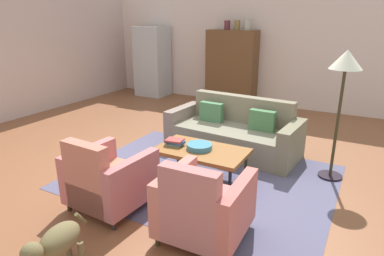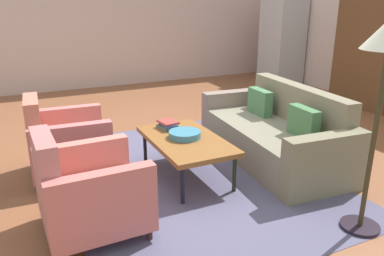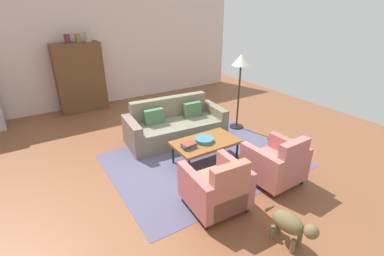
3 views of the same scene
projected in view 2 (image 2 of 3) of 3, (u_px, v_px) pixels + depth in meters
The scene contains 11 objects.
ground_plane at pixel (183, 155), 4.74m from camera, with size 10.32×10.32×0.00m, color brown.
wall_left at pixel (97, 20), 7.96m from camera, with size 0.12×8.41×2.80m, color beige.
area_rug at pixel (190, 174), 4.20m from camera, with size 3.40×2.60×0.01m, color #55526F.
couch at pixel (277, 135), 4.56m from camera, with size 2.16×1.06×0.86m.
coffee_table at pixel (186, 142), 4.05m from camera, with size 1.20×0.70×0.43m.
armchair_left at pixel (63, 145), 4.11m from camera, with size 0.84×0.84×0.88m.
armchair_right at pixel (85, 194), 3.08m from camera, with size 0.82×0.82×0.88m.
fruit_bowl at pixel (185, 134), 4.05m from camera, with size 0.34×0.34×0.07m, color teal.
book_stack at pixel (168, 125), 4.34m from camera, with size 0.26×0.22×0.09m.
cabinet at pixel (371, 55), 6.62m from camera, with size 1.20×0.51×1.80m.
refrigerator at pixel (282, 41), 8.52m from camera, with size 0.80×0.73×1.85m.
Camera 2 is at (4.00, -1.79, 1.83)m, focal length 35.97 mm.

